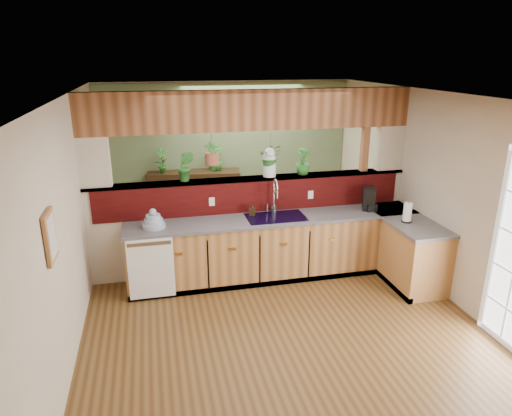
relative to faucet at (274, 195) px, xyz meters
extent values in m
cube|color=#56391A|center=(-0.27, -1.13, -1.18)|extent=(4.60, 7.00, 0.01)
cube|color=brown|center=(-0.27, -1.13, 1.42)|extent=(4.60, 7.00, 0.01)
cube|color=beige|center=(-0.27, 2.37, 0.12)|extent=(4.60, 0.02, 2.60)
cube|color=beige|center=(-2.57, -1.13, 0.12)|extent=(0.02, 7.00, 2.60)
cube|color=beige|center=(2.03, -1.13, 0.12)|extent=(0.02, 7.00, 2.60)
cube|color=beige|center=(-0.27, 0.22, -0.50)|extent=(4.60, 0.15, 1.35)
cube|color=#380707|center=(-0.27, 0.14, -0.05)|extent=(4.40, 0.02, 0.45)
cube|color=brown|center=(-0.27, 0.22, 0.19)|extent=(4.60, 0.21, 0.04)
cube|color=brown|center=(-0.27, 0.22, 1.15)|extent=(4.60, 0.15, 0.55)
cube|color=beige|center=(-2.37, 0.22, 0.52)|extent=(0.40, 0.15, 0.70)
cube|color=beige|center=(1.83, 0.22, 0.52)|extent=(0.40, 0.15, 0.70)
cube|color=brown|center=(1.43, 0.22, 0.12)|extent=(0.10, 0.10, 2.60)
cube|color=brown|center=(-0.27, 0.22, 0.19)|extent=(4.60, 0.21, 0.04)
cube|color=brown|center=(-0.27, 0.22, 1.15)|extent=(4.60, 0.15, 0.55)
cube|color=#5D744F|center=(-0.27, 2.35, 0.12)|extent=(4.55, 0.02, 2.55)
cube|color=#986434|center=(-0.02, -0.15, -0.75)|extent=(4.10, 0.60, 0.86)
cube|color=#525258|center=(-0.02, -0.15, -0.30)|extent=(4.14, 0.64, 0.04)
cube|color=#986434|center=(1.73, -0.59, -0.75)|extent=(0.60, 1.48, 0.86)
cube|color=#525258|center=(1.73, -0.59, -0.30)|extent=(0.64, 1.52, 0.04)
cube|color=#986434|center=(1.73, -0.15, -0.75)|extent=(0.60, 0.60, 0.86)
cube|color=#525258|center=(1.73, -0.15, -0.30)|extent=(0.64, 0.64, 0.04)
cube|color=black|center=(-0.02, -0.42, -1.14)|extent=(4.10, 0.06, 0.08)
cube|color=black|center=(1.46, -0.59, -1.14)|extent=(0.06, 1.48, 0.08)
cube|color=white|center=(-1.75, -0.46, -0.73)|extent=(0.58, 0.02, 0.82)
cube|color=#B7B7B2|center=(-1.75, -0.48, -0.38)|extent=(0.54, 0.01, 0.05)
cube|color=black|center=(-0.02, -0.15, -0.29)|extent=(0.82, 0.50, 0.03)
cube|color=black|center=(-0.21, -0.15, -0.38)|extent=(0.34, 0.40, 0.16)
cube|color=black|center=(0.17, -0.15, -0.38)|extent=(0.34, 0.40, 0.16)
cube|color=#986434|center=(-2.54, -1.93, 0.37)|extent=(0.03, 0.35, 0.45)
cube|color=silver|center=(-2.53, -1.93, 0.37)|extent=(0.01, 0.27, 0.37)
cylinder|color=#B7B7B2|center=(0.00, 0.05, -0.22)|extent=(0.08, 0.08, 0.11)
cylinder|color=#B7B7B2|center=(0.00, 0.05, -0.03)|extent=(0.03, 0.03, 0.30)
torus|color=#B7B7B2|center=(0.00, -0.03, 0.13)|extent=(0.22, 0.04, 0.22)
cylinder|color=#B7B7B2|center=(0.00, -0.13, 0.05)|extent=(0.03, 0.03, 0.13)
cylinder|color=#B7B7B2|center=(-0.09, 0.05, -0.20)|extent=(0.03, 0.03, 0.11)
cylinder|color=#94A2BF|center=(-1.67, -0.18, -0.24)|extent=(0.30, 0.30, 0.07)
cylinder|color=#94A2BF|center=(-1.67, -0.18, -0.18)|extent=(0.24, 0.24, 0.06)
cylinder|color=#94A2BF|center=(-1.67, -0.18, -0.13)|extent=(0.19, 0.19, 0.06)
sphere|color=#94A2BF|center=(-1.67, -0.18, -0.06)|extent=(0.09, 0.09, 0.09)
imported|color=#3D2816|center=(-0.32, 0.00, -0.18)|extent=(0.11, 0.11, 0.18)
cube|color=black|center=(1.39, -0.11, -0.11)|extent=(0.17, 0.28, 0.32)
cube|color=black|center=(1.39, -0.21, -0.22)|extent=(0.15, 0.11, 0.11)
cylinder|color=silver|center=(1.39, -0.18, -0.18)|extent=(0.09, 0.09, 0.09)
cylinder|color=black|center=(1.65, -0.74, -0.27)|extent=(0.13, 0.13, 0.02)
cylinder|color=#B7B7B2|center=(1.65, -0.74, -0.13)|extent=(0.02, 0.02, 0.29)
cylinder|color=white|center=(1.65, -0.74, -0.13)|extent=(0.11, 0.11, 0.25)
cylinder|color=silver|center=(-0.01, 0.22, 0.37)|extent=(0.18, 0.18, 0.31)
sphere|color=silver|center=(-0.01, 0.22, 0.54)|extent=(0.16, 0.16, 0.16)
imported|color=#235C20|center=(-1.20, 0.22, 0.43)|extent=(0.28, 0.25, 0.42)
imported|color=#235C20|center=(0.48, 0.22, 0.40)|extent=(0.22, 0.22, 0.38)
cylinder|color=brown|center=(-0.83, 0.22, 0.72)|extent=(0.01, 0.01, 0.31)
cylinder|color=brown|center=(-0.83, 0.22, 0.51)|extent=(0.19, 0.19, 0.16)
imported|color=#235C20|center=(-0.83, 0.22, 0.75)|extent=(0.25, 0.21, 0.40)
cylinder|color=brown|center=(0.00, 0.22, 0.70)|extent=(0.01, 0.01, 0.36)
cylinder|color=brown|center=(0.00, 0.22, 0.46)|extent=(0.17, 0.17, 0.14)
imported|color=#235C20|center=(0.00, 0.22, 0.68)|extent=(0.36, 0.33, 0.36)
cube|color=black|center=(-0.92, 2.12, -0.68)|extent=(1.70, 0.67, 1.10)
imported|color=#235C20|center=(-1.47, 2.12, 0.10)|extent=(0.28, 0.24, 0.44)
imported|color=#235C20|center=(-0.51, 2.12, 0.09)|extent=(0.32, 0.32, 0.43)
imported|color=#235C20|center=(0.75, 1.56, -0.80)|extent=(0.80, 0.73, 0.75)
camera|label=1|loc=(-1.64, -5.88, 1.87)|focal=32.00mm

